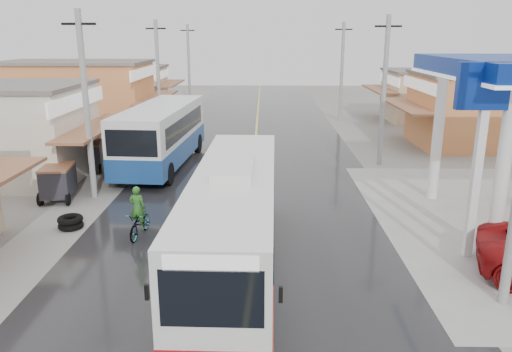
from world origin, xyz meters
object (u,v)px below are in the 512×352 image
Objects in this scene: tricycle_far at (90,154)px; tyre_stack at (71,222)px; tricycle_near at (58,181)px; coach_bus at (235,221)px; second_bus at (162,134)px; cyclist at (139,220)px.

tricycle_far is 8.56m from tyre_stack.
tricycle_near is 5.02m from tricycle_far.
tricycle_far is at bearing 103.75° from tyre_stack.
tricycle_near reaches higher than tricycle_far.
coach_bus reaches higher than second_bus.
second_bus is 4.93× the size of tricycle_far.
tricycle_near is at bearing 145.31° from cyclist.
coach_bus reaches higher than cyclist.
cyclist is (1.10, -9.92, -1.15)m from second_bus.
cyclist is at bearing 143.33° from coach_bus.
second_bus reaches higher than cyclist.
cyclist is at bearing -49.43° from tricycle_near.
tricycle_far is at bearing 85.78° from tricycle_near.
coach_bus is 5.55× the size of tricycle_near.
coach_bus is 7.41m from tyre_stack.
tricycle_near is at bearing 117.76° from tyre_stack.
second_bus reaches higher than tyre_stack.
second_bus is 5.24× the size of cyclist.
cyclist is 2.91m from tyre_stack.
tricycle_near is 3.75m from tyre_stack.
tricycle_near is (-3.41, -5.90, -0.91)m from second_bus.
tricycle_far reaches higher than tyre_stack.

